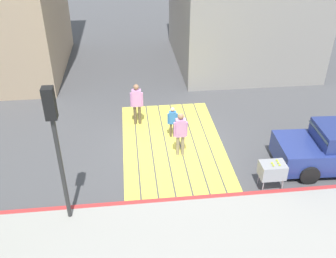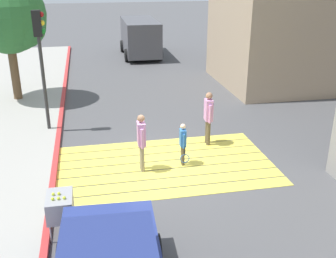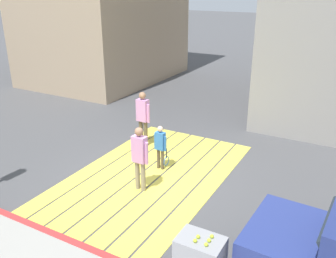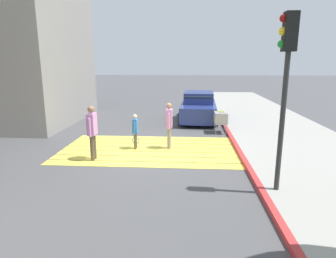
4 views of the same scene
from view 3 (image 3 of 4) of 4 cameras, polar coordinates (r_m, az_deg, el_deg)
ground_plane at (r=10.28m, az=-2.88°, el=-7.26°), size 120.00×120.00×0.00m
crosswalk_stripes at (r=10.27m, az=-2.88°, el=-7.23°), size 6.40×3.80×0.01m
curb_painted at (r=8.13m, az=-15.51°, el=-16.36°), size 0.16×40.00×0.13m
tennis_ball_cart at (r=6.66m, az=5.02°, el=-18.34°), size 0.56×0.80×1.02m
pedestrian_adult_lead at (r=9.18m, az=-4.41°, el=-3.97°), size 0.23×0.50×1.72m
pedestrian_adult_trailing at (r=11.77m, az=-3.92°, el=2.19°), size 0.25×0.53×1.81m
pedestrian_child_with_racket at (r=10.31m, az=-1.16°, el=-2.54°), size 0.28×0.40×1.31m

